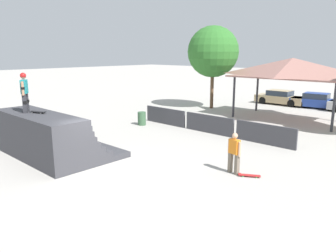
{
  "coord_description": "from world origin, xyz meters",
  "views": [
    {
      "loc": [
        10.18,
        -7.22,
        4.61
      ],
      "look_at": [
        -0.42,
        4.09,
        1.1
      ],
      "focal_mm": 35.0,
      "sensor_mm": 36.0,
      "label": 1
    }
  ],
  "objects": [
    {
      "name": "skateboard_on_ground",
      "position": [
        4.44,
        3.37,
        0.06
      ],
      "size": [
        0.81,
        0.58,
        0.09
      ],
      "rotation": [
        0.0,
        0.0,
        3.67
      ],
      "color": "green",
      "rests_on": "ground"
    },
    {
      "name": "pavilion_shelter",
      "position": [
        1.01,
        14.84,
        3.54
      ],
      "size": [
        7.94,
        4.04,
        4.23
      ],
      "color": "#2D2D33",
      "rests_on": "ground"
    },
    {
      "name": "tree_beside_pavilion",
      "position": [
        -5.74,
        15.14,
        4.62
      ],
      "size": [
        4.14,
        4.14,
        6.7
      ],
      "color": "brown",
      "rests_on": "ground"
    },
    {
      "name": "parked_car_tan",
      "position": [
        -2.37,
        20.95,
        0.6
      ],
      "size": [
        4.33,
        1.8,
        1.27
      ],
      "rotation": [
        0.0,
        0.0,
        -0.0
      ],
      "color": "tan",
      "rests_on": "ground"
    },
    {
      "name": "skater_on_deck",
      "position": [
        -4.19,
        -1.08,
        3.0
      ],
      "size": [
        0.69,
        0.57,
        1.74
      ],
      "rotation": [
        0.0,
        0.0,
        -0.63
      ],
      "color": "#2D2D33",
      "rests_on": "quarter_pipe_ramp"
    },
    {
      "name": "parked_car_blue",
      "position": [
        0.74,
        21.12,
        0.6
      ],
      "size": [
        4.29,
        2.11,
        1.27
      ],
      "rotation": [
        0.0,
        0.0,
        0.11
      ],
      "color": "navy",
      "rests_on": "ground"
    },
    {
      "name": "skateboard_on_deck",
      "position": [
        -3.6,
        -0.82,
        2.06
      ],
      "size": [
        0.87,
        0.44,
        0.09
      ],
      "rotation": [
        0.0,
        0.0,
        0.3
      ],
      "color": "silver",
      "rests_on": "quarter_pipe_ramp"
    },
    {
      "name": "quarter_pipe_ramp",
      "position": [
        -3.39,
        -0.56,
        0.86
      ],
      "size": [
        5.46,
        3.66,
        2.0
      ],
      "color": "#38383D",
      "rests_on": "ground"
    },
    {
      "name": "barrier_fence",
      "position": [
        -0.76,
        7.95,
        0.53
      ],
      "size": [
        10.31,
        0.12,
        1.05
      ],
      "color": "#3D3D42",
      "rests_on": "ground"
    },
    {
      "name": "trash_bin",
      "position": [
        -5.18,
        6.7,
        0.42
      ],
      "size": [
        0.52,
        0.52,
        0.85
      ],
      "primitive_type": "cylinder",
      "color": "#385B3D",
      "rests_on": "ground"
    },
    {
      "name": "bystander_walking",
      "position": [
        3.82,
        3.3,
        0.9
      ],
      "size": [
        0.65,
        0.31,
        1.62
      ],
      "rotation": [
        0.0,
        0.0,
        2.92
      ],
      "color": "#6B6051",
      "rests_on": "ground"
    },
    {
      "name": "ground_plane",
      "position": [
        0.0,
        0.0,
        0.0
      ],
      "size": [
        160.0,
        160.0,
        0.0
      ],
      "primitive_type": "plane",
      "color": "#ADA8A0"
    }
  ]
}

